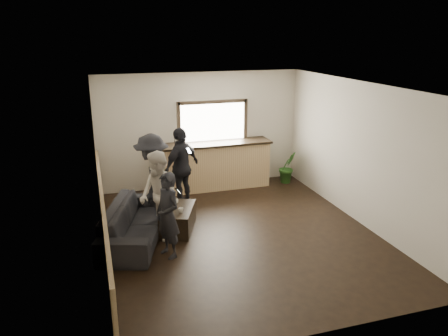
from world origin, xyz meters
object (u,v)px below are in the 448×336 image
object	(u,v)px
sofa	(135,222)
cup_a	(175,201)
coffee_table	(178,219)
bar_counter	(216,162)
cup_b	(181,210)
potted_plant	(288,167)
person_c	(152,179)
person_a	(168,215)
person_d	(182,167)
person_b	(159,196)

from	to	relation	value
sofa	cup_a	size ratio (longest dim) A/B	18.53
coffee_table	bar_counter	bearing A→B (deg)	57.03
cup_a	cup_b	world-z (taller)	cup_a
potted_plant	person_c	size ratio (longest dim) A/B	0.45
bar_counter	person_a	size ratio (longest dim) A/B	1.81
person_d	cup_b	bearing A→B (deg)	40.41
sofa	person_c	world-z (taller)	person_c
cup_b	person_a	world-z (taller)	person_a
coffee_table	potted_plant	distance (m)	3.77
coffee_table	potted_plant	xyz separation A→B (m)	(3.23, 1.94, 0.18)
cup_b	potted_plant	size ratio (longest dim) A/B	0.11
cup_a	cup_b	bearing A→B (deg)	-87.80
bar_counter	person_d	xyz separation A→B (m)	(-1.03, -0.89, 0.24)
bar_counter	cup_a	distance (m)	2.33
bar_counter	person_b	xyz separation A→B (m)	(-1.77, -2.37, 0.19)
bar_counter	cup_a	xyz separation A→B (m)	(-1.38, -1.87, -0.14)
person_d	coffee_table	bearing A→B (deg)	37.42
person_b	bar_counter	bearing A→B (deg)	126.89
cup_a	potted_plant	world-z (taller)	potted_plant
sofa	person_d	world-z (taller)	person_d
coffee_table	person_b	size ratio (longest dim) A/B	0.61
person_d	person_b	bearing A→B (deg)	26.64
sofa	person_a	world-z (taller)	person_a
bar_counter	person_d	world-z (taller)	bar_counter
cup_b	person_c	world-z (taller)	person_c
coffee_table	cup_a	size ratio (longest dim) A/B	8.07
cup_a	potted_plant	xyz separation A→B (m)	(3.23, 1.69, -0.09)
bar_counter	person_a	xyz separation A→B (m)	(-1.73, -3.09, 0.11)
person_a	person_c	size ratio (longest dim) A/B	0.82
bar_counter	coffee_table	size ratio (longest dim) A/B	2.68
cup_b	potted_plant	xyz separation A→B (m)	(3.21, 2.15, -0.08)
sofa	person_a	bearing A→B (deg)	-131.04
potted_plant	person_a	size ratio (longest dim) A/B	0.54
coffee_table	cup_a	xyz separation A→B (m)	(0.00, 0.25, 0.27)
coffee_table	person_c	bearing A→B (deg)	128.41
cup_b	person_d	bearing A→B (deg)	77.20
potted_plant	person_b	world-z (taller)	person_b
sofa	person_b	bearing A→B (deg)	-83.36
potted_plant	person_b	xyz separation A→B (m)	(-3.62, -2.18, 0.43)
potted_plant	person_d	size ratio (longest dim) A/B	0.46
bar_counter	coffee_table	bearing A→B (deg)	-122.97
bar_counter	person_a	world-z (taller)	bar_counter
bar_counter	coffee_table	distance (m)	2.57
sofa	cup_b	world-z (taller)	sofa
person_b	person_a	bearing A→B (deg)	-13.34
person_c	person_d	bearing A→B (deg)	150.28
person_b	person_d	bearing A→B (deg)	137.06
bar_counter	person_b	bearing A→B (deg)	-126.75
person_b	sofa	bearing A→B (deg)	-117.64
person_a	person_b	xyz separation A→B (m)	(-0.04, 0.72, 0.08)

